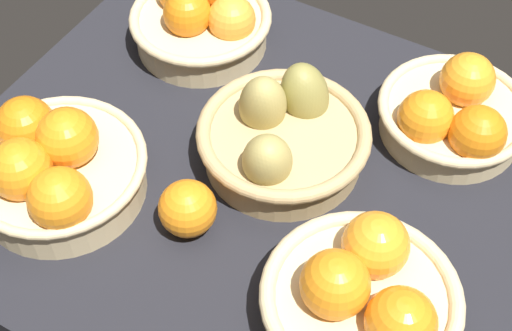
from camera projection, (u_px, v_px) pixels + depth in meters
The scene contains 7 objects.
market_tray at pixel (260, 179), 106.29cm from camera, with size 84.00×72.00×3.00cm, color black.
basket_far_left at pixel (203, 19), 118.57cm from camera, with size 22.59×22.59×11.41cm.
basket_far_right at pixel (454, 114), 106.32cm from camera, with size 21.91×21.91×11.17cm.
basket_center_pears at pixel (282, 136), 103.31cm from camera, with size 24.21×24.42×14.09cm.
basket_near_right at pixel (363, 298), 87.06cm from camera, with size 23.85×23.85×12.31cm.
basket_near_left at pixel (54, 168), 99.03cm from camera, with size 24.16×24.16×12.88cm.
loose_orange_front_gap at pixel (188, 208), 96.44cm from camera, with size 7.69×7.69×7.69cm, color orange.
Camera 1 is at (31.73, -57.18, 85.31)cm, focal length 52.54 mm.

